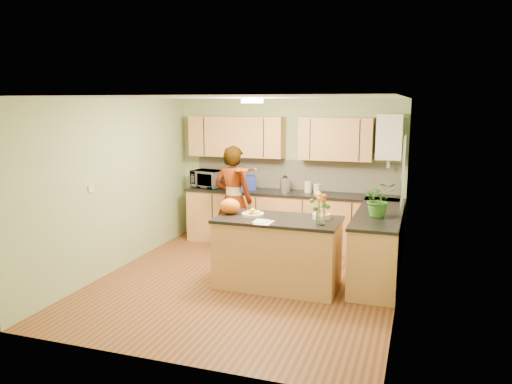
% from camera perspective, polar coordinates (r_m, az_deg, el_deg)
% --- Properties ---
extents(floor, '(4.50, 4.50, 0.00)m').
position_cam_1_polar(floor, '(6.96, -1.23, -10.30)').
color(floor, '#592F19').
rests_on(floor, ground).
extents(ceiling, '(4.00, 4.50, 0.02)m').
position_cam_1_polar(ceiling, '(6.53, -1.31, 10.73)').
color(ceiling, silver).
rests_on(ceiling, wall_back).
extents(wall_back, '(4.00, 0.02, 2.50)m').
position_cam_1_polar(wall_back, '(8.76, 3.72, 2.37)').
color(wall_back, '#9BAE7C').
rests_on(wall_back, floor).
extents(wall_front, '(4.00, 0.02, 2.50)m').
position_cam_1_polar(wall_front, '(4.63, -10.76, -4.85)').
color(wall_front, '#9BAE7C').
rests_on(wall_front, floor).
extents(wall_left, '(0.02, 4.50, 2.50)m').
position_cam_1_polar(wall_left, '(7.54, -15.73, 0.74)').
color(wall_left, '#9BAE7C').
rests_on(wall_left, floor).
extents(wall_right, '(0.02, 4.50, 2.50)m').
position_cam_1_polar(wall_right, '(6.26, 16.25, -1.16)').
color(wall_right, '#9BAE7C').
rests_on(wall_right, floor).
extents(back_counter, '(3.64, 0.62, 0.94)m').
position_cam_1_polar(back_counter, '(8.59, 3.79, -3.08)').
color(back_counter, '#AA8044').
rests_on(back_counter, floor).
extents(right_counter, '(0.62, 2.24, 0.94)m').
position_cam_1_polar(right_counter, '(7.28, 13.86, -5.79)').
color(right_counter, '#AA8044').
rests_on(right_counter, floor).
extents(splashback, '(3.60, 0.02, 0.52)m').
position_cam_1_polar(splashback, '(8.72, 4.32, 2.00)').
color(splashback, beige).
rests_on(splashback, back_counter).
extents(upper_cabinets, '(3.20, 0.34, 0.70)m').
position_cam_1_polar(upper_cabinets, '(8.58, 2.33, 6.25)').
color(upper_cabinets, '#AA8044').
rests_on(upper_cabinets, wall_back).
extents(boiler, '(0.40, 0.30, 0.86)m').
position_cam_1_polar(boiler, '(8.26, 15.02, 6.09)').
color(boiler, white).
rests_on(boiler, wall_back).
extents(window_right, '(0.01, 1.30, 1.05)m').
position_cam_1_polar(window_right, '(6.80, 16.53, 2.27)').
color(window_right, white).
rests_on(window_right, wall_right).
extents(light_switch, '(0.02, 0.09, 0.09)m').
position_cam_1_polar(light_switch, '(7.04, -18.38, 0.37)').
color(light_switch, white).
rests_on(light_switch, wall_left).
extents(ceiling_lamp, '(0.30, 0.30, 0.07)m').
position_cam_1_polar(ceiling_lamp, '(6.81, -0.44, 10.39)').
color(ceiling_lamp, '#FFEABF').
rests_on(ceiling_lamp, ceiling).
extents(peninsula_island, '(1.63, 0.84, 0.94)m').
position_cam_1_polar(peninsula_island, '(6.70, 2.50, -6.90)').
color(peninsula_island, '#AA8044').
rests_on(peninsula_island, floor).
extents(fruit_dish, '(0.30, 0.30, 0.10)m').
position_cam_1_polar(fruit_dish, '(6.67, -0.36, -2.44)').
color(fruit_dish, beige).
rests_on(fruit_dish, peninsula_island).
extents(orange_bowl, '(0.23, 0.23, 0.14)m').
position_cam_1_polar(orange_bowl, '(6.59, 7.51, -2.56)').
color(orange_bowl, beige).
rests_on(orange_bowl, peninsula_island).
extents(flower_vase, '(0.27, 0.27, 0.49)m').
position_cam_1_polar(flower_vase, '(6.20, 7.43, -0.82)').
color(flower_vase, silver).
rests_on(flower_vase, peninsula_island).
extents(orange_bag, '(0.35, 0.33, 0.21)m').
position_cam_1_polar(orange_bag, '(6.82, -2.98, -1.63)').
color(orange_bag, orange).
rests_on(orange_bag, peninsula_island).
extents(papers, '(0.20, 0.28, 0.01)m').
position_cam_1_polar(papers, '(6.33, 0.91, -3.48)').
color(papers, white).
rests_on(papers, peninsula_island).
extents(violinist, '(0.69, 0.49, 1.77)m').
position_cam_1_polar(violinist, '(8.03, -2.59, -0.97)').
color(violinist, '#E1A489').
rests_on(violinist, floor).
extents(violin, '(0.58, 0.51, 0.15)m').
position_cam_1_polar(violin, '(7.67, -1.82, 2.53)').
color(violin, '#581C05').
rests_on(violin, violinist).
extents(microwave, '(0.63, 0.50, 0.31)m').
position_cam_1_polar(microwave, '(8.96, -5.51, 1.51)').
color(microwave, white).
rests_on(microwave, back_counter).
extents(blue_box, '(0.37, 0.33, 0.25)m').
position_cam_1_polar(blue_box, '(8.71, -1.07, 1.10)').
color(blue_box, '#212F98').
rests_on(blue_box, back_counter).
extents(kettle, '(0.17, 0.17, 0.32)m').
position_cam_1_polar(kettle, '(8.50, 3.33, 0.92)').
color(kettle, silver).
rests_on(kettle, back_counter).
extents(jar_cream, '(0.16, 0.16, 0.19)m').
position_cam_1_polar(jar_cream, '(8.45, 5.98, 0.57)').
color(jar_cream, beige).
rests_on(jar_cream, back_counter).
extents(jar_white, '(0.13, 0.13, 0.16)m').
position_cam_1_polar(jar_white, '(8.34, 6.97, 0.33)').
color(jar_white, white).
rests_on(jar_white, back_counter).
extents(potted_plant, '(0.52, 0.49, 0.47)m').
position_cam_1_polar(potted_plant, '(6.80, 13.89, -0.81)').
color(potted_plant, '#326B23').
rests_on(potted_plant, right_counter).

